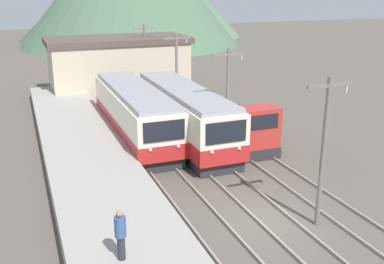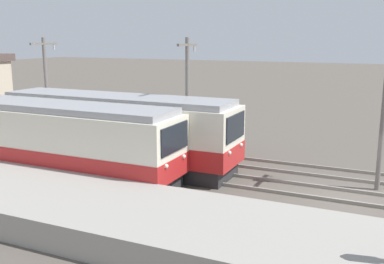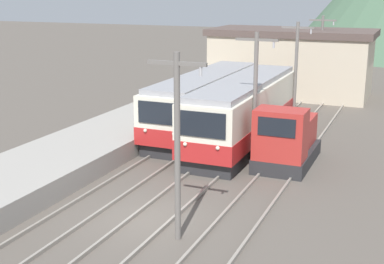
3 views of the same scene
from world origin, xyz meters
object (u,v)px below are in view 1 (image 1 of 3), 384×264
catenary_mast_mid (228,98)px  shunting_locomotive (246,131)px  catenary_mast_near (324,147)px  person_on_platform (121,233)px  commuter_train_center (184,117)px  catenary_mast_far (177,72)px  commuter_train_left (135,116)px  catenary_mast_distant (145,56)px

catenary_mast_mid → shunting_locomotive: bearing=16.1°
catenary_mast_near → person_on_platform: catenary_mast_near is taller
commuter_train_center → catenary_mast_far: (1.51, 5.62, 1.81)m
catenary_mast_far → person_on_platform: catenary_mast_far is taller
catenary_mast_near → catenary_mast_far: bearing=90.0°
catenary_mast_near → catenary_mast_mid: same height
catenary_mast_far → person_on_platform: (-8.46, -18.55, -1.54)m
catenary_mast_mid → catenary_mast_far: (0.00, 8.80, 0.00)m
commuter_train_center → catenary_mast_near: catenary_mast_near is taller
catenary_mast_near → catenary_mast_mid: bearing=90.0°
commuter_train_left → catenary_mast_near: 14.30m
commuter_train_left → person_on_platform: size_ratio=7.06×
catenary_mast_far → person_on_platform: bearing=-114.5°
shunting_locomotive → commuter_train_center: bearing=137.5°
catenary_mast_far → catenary_mast_distant: 8.80m
shunting_locomotive → catenary_mast_distant: 17.38m
commuter_train_center → catenary_mast_mid: bearing=-64.6°
catenary_mast_near → commuter_train_center: bearing=97.2°
catenary_mast_mid → catenary_mast_distant: 17.61m
catenary_mast_far → catenary_mast_mid: bearing=-90.0°
catenary_mast_near → catenary_mast_far: 17.61m
commuter_train_center → person_on_platform: commuter_train_center is taller
catenary_mast_mid → person_on_platform: 13.00m
commuter_train_left → commuter_train_center: 3.19m
catenary_mast_distant → person_on_platform: bearing=-107.2°
catenary_mast_near → catenary_mast_far: (0.00, 17.61, 0.00)m
commuter_train_left → catenary_mast_near: catenary_mast_near is taller
commuter_train_left → catenary_mast_near: (4.31, -13.51, 1.85)m
commuter_train_left → catenary_mast_distant: 13.72m
shunting_locomotive → catenary_mast_near: bearing=-99.2°
catenary_mast_distant → catenary_mast_mid: bearing=-90.0°
catenary_mast_near → catenary_mast_mid: (0.00, 8.80, 0.00)m
shunting_locomotive → person_on_platform: 14.26m
catenary_mast_far → person_on_platform: 20.45m
catenary_mast_mid → person_on_platform: size_ratio=3.56×
commuter_train_center → shunting_locomotive: commuter_train_center is taller
person_on_platform → catenary_mast_mid: bearing=49.0°
commuter_train_center → shunting_locomotive: 4.09m
commuter_train_left → person_on_platform: 15.04m
commuter_train_left → catenary_mast_mid: catenary_mast_mid is taller
commuter_train_center → catenary_mast_distant: catenary_mast_distant is taller
shunting_locomotive → catenary_mast_distant: size_ratio=0.76×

